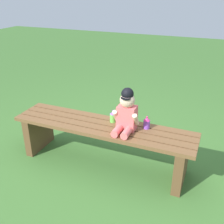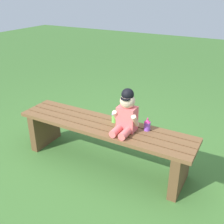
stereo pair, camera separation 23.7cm
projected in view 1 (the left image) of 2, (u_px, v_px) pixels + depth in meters
ground_plane at (103, 163)px, 2.72m from camera, size 16.00×16.00×0.00m
park_bench at (103, 137)px, 2.59m from camera, size 1.79×0.41×0.44m
child_figure at (126, 112)px, 2.37m from camera, size 0.23×0.27×0.40m
sippy_cup_left at (113, 116)px, 2.57m from camera, size 0.06×0.06×0.12m
sippy_cup_right at (147, 123)px, 2.45m from camera, size 0.06×0.06×0.12m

